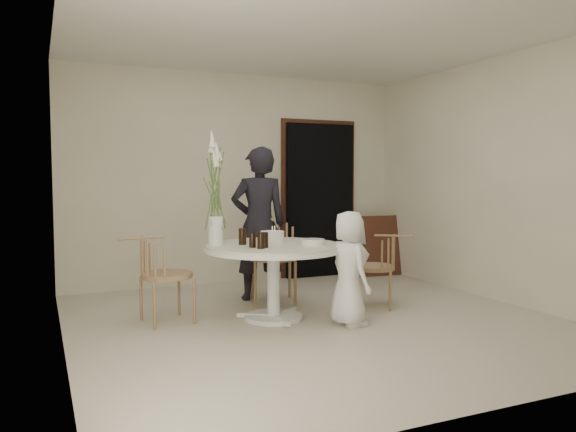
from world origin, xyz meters
name	(u,v)px	position (x,y,z in m)	size (l,w,h in m)	color
ground	(317,321)	(0.00, 0.00, 0.00)	(4.50, 4.50, 0.00)	beige
room_shell	(318,151)	(0.00, 0.00, 1.62)	(4.50, 4.50, 4.50)	silver
doorway	(320,201)	(1.15, 2.19, 1.05)	(1.00, 0.10, 2.10)	black
door_trim	(318,196)	(1.15, 2.23, 1.11)	(1.12, 0.03, 2.22)	#552D1D
table	(273,256)	(-0.35, 0.25, 0.62)	(1.33, 1.33, 0.73)	white
picture_frame	(379,246)	(1.95, 1.91, 0.42)	(0.63, 0.04, 0.84)	#552D1D
chair_far	(272,246)	(-0.04, 1.05, 0.60)	(0.61, 0.64, 0.93)	#A48759
chair_right	(384,260)	(0.91, 0.25, 0.50)	(0.59, 0.58, 0.78)	#A48759
chair_left	(155,267)	(-1.43, 0.53, 0.54)	(0.54, 0.51, 0.84)	#A48759
girl	(259,224)	(-0.16, 1.14, 0.85)	(0.62, 0.41, 1.71)	black
boy	(349,268)	(0.21, -0.24, 0.53)	(0.52, 0.34, 1.06)	white
birthday_cake	(272,237)	(-0.30, 0.40, 0.79)	(0.23, 0.23, 0.16)	silver
cola_tumbler_a	(265,240)	(-0.52, 0.04, 0.80)	(0.07, 0.07, 0.14)	black
cola_tumbler_b	(261,241)	(-0.58, 0.00, 0.80)	(0.07, 0.07, 0.15)	black
cola_tumbler_c	(253,240)	(-0.62, 0.11, 0.80)	(0.06, 0.06, 0.14)	black
cola_tumbler_d	(243,236)	(-0.63, 0.35, 0.81)	(0.07, 0.07, 0.16)	black
plate_stack	(313,242)	(-0.02, 0.06, 0.76)	(0.22, 0.22, 0.06)	white
flower_vase	(215,194)	(-0.87, 0.42, 1.22)	(0.15, 0.15, 1.10)	silver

